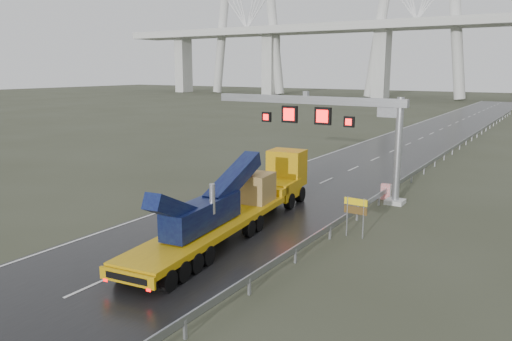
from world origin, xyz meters
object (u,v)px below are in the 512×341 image
Objects in this scene: sign_gantry at (332,118)px; striped_barrier at (386,192)px; exit_sign_pair at (355,210)px; heavy_haul_truck at (245,197)px.

sign_gantry is 6.43m from striped_barrier.
sign_gantry is at bearing 122.86° from exit_sign_pair.
heavy_haul_truck is 8.18× the size of exit_sign_pair.
heavy_haul_truck reaches higher than striped_barrier.
striped_barrier is at bearing 11.30° from sign_gantry.
sign_gantry is at bearing -170.00° from striped_barrier.
sign_gantry is 6.69× the size of exit_sign_pair.
sign_gantry is 10.26m from exit_sign_pair.
striped_barrier is (3.90, 0.78, -5.05)m from sign_gantry.
sign_gantry is at bearing 75.30° from heavy_haul_truck.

